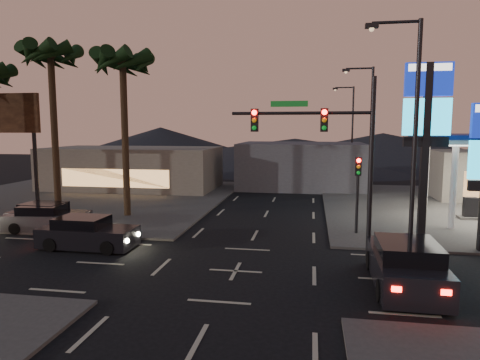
% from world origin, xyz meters
% --- Properties ---
extents(ground, '(140.00, 140.00, 0.00)m').
position_xyz_m(ground, '(0.00, 0.00, 0.00)').
color(ground, black).
rests_on(ground, ground).
extents(corner_lot_nw, '(24.00, 24.00, 0.12)m').
position_xyz_m(corner_lot_nw, '(-16.00, 16.00, 0.06)').
color(corner_lot_nw, '#47443F').
rests_on(corner_lot_nw, ground).
extents(pylon_sign_tall, '(2.20, 0.35, 9.00)m').
position_xyz_m(pylon_sign_tall, '(8.50, 5.50, 6.39)').
color(pylon_sign_tall, black).
rests_on(pylon_sign_tall, ground).
extents(traffic_signal_mast, '(6.10, 0.39, 8.00)m').
position_xyz_m(traffic_signal_mast, '(3.76, 1.99, 5.23)').
color(traffic_signal_mast, black).
rests_on(traffic_signal_mast, ground).
extents(pedestal_signal, '(0.32, 0.39, 4.30)m').
position_xyz_m(pedestal_signal, '(5.50, 6.98, 2.92)').
color(pedestal_signal, black).
rests_on(pedestal_signal, ground).
extents(streetlight_near, '(2.14, 0.25, 10.00)m').
position_xyz_m(streetlight_near, '(6.79, 1.00, 5.72)').
color(streetlight_near, black).
rests_on(streetlight_near, ground).
extents(streetlight_mid, '(2.14, 0.25, 10.00)m').
position_xyz_m(streetlight_mid, '(6.79, 14.00, 5.72)').
color(streetlight_mid, black).
rests_on(streetlight_mid, ground).
extents(streetlight_far, '(2.14, 0.25, 10.00)m').
position_xyz_m(streetlight_far, '(6.79, 28.00, 5.72)').
color(streetlight_far, black).
rests_on(streetlight_far, ground).
extents(palm_a, '(4.41, 4.41, 10.86)m').
position_xyz_m(palm_a, '(-9.00, 9.50, 9.43)').
color(palm_a, black).
rests_on(palm_a, ground).
extents(palm_b, '(4.41, 4.41, 11.46)m').
position_xyz_m(palm_b, '(-14.00, 9.50, 9.97)').
color(palm_b, black).
rests_on(palm_b, ground).
extents(billboard, '(6.00, 0.30, 8.50)m').
position_xyz_m(billboard, '(-20.50, 13.00, 6.33)').
color(billboard, black).
rests_on(billboard, ground).
extents(building_far_west, '(16.00, 8.00, 4.00)m').
position_xyz_m(building_far_west, '(-14.00, 22.00, 2.00)').
color(building_far_west, '#726B5B').
rests_on(building_far_west, ground).
extents(building_far_mid, '(12.00, 9.00, 4.40)m').
position_xyz_m(building_far_mid, '(2.00, 26.00, 2.20)').
color(building_far_mid, '#4C4C51').
rests_on(building_far_mid, ground).
extents(hill_left, '(40.00, 40.00, 6.00)m').
position_xyz_m(hill_left, '(-25.00, 60.00, 3.00)').
color(hill_left, black).
rests_on(hill_left, ground).
extents(hill_right, '(50.00, 50.00, 5.00)m').
position_xyz_m(hill_right, '(15.00, 60.00, 2.50)').
color(hill_right, black).
rests_on(hill_right, ground).
extents(hill_center, '(60.00, 60.00, 4.00)m').
position_xyz_m(hill_center, '(0.00, 60.00, 2.00)').
color(hill_center, black).
rests_on(hill_center, ground).
extents(car_lane_a_front, '(4.80, 2.10, 1.55)m').
position_xyz_m(car_lane_a_front, '(-7.79, 2.16, 0.72)').
color(car_lane_a_front, black).
rests_on(car_lane_a_front, ground).
extents(car_lane_b_front, '(4.75, 2.39, 1.50)m').
position_xyz_m(car_lane_b_front, '(-11.91, 5.04, 0.70)').
color(car_lane_b_front, '#4D4C4F').
rests_on(car_lane_b_front, ground).
extents(car_lane_b_mid, '(4.76, 2.22, 1.52)m').
position_xyz_m(car_lane_b_mid, '(-12.16, 5.56, 0.70)').
color(car_lane_b_mid, black).
rests_on(car_lane_b_mid, ground).
extents(suv_station, '(2.45, 5.43, 1.79)m').
position_xyz_m(suv_station, '(6.50, -0.69, 0.83)').
color(suv_station, black).
rests_on(suv_station, ground).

